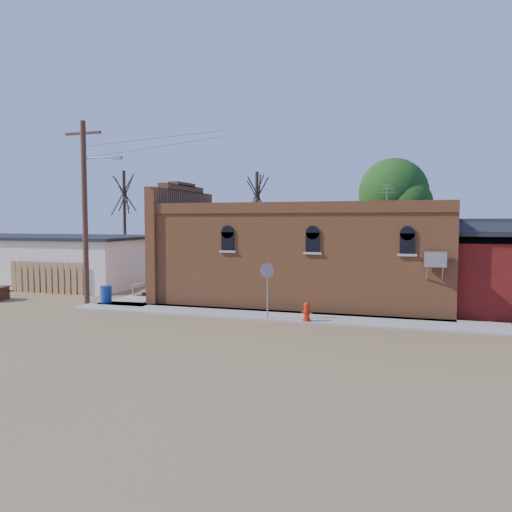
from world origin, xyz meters
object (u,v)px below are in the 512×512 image
(utility_pole, at_px, (86,208))
(stop_sign, at_px, (267,276))
(brick_bar, at_px, (300,256))
(fire_hydrant, at_px, (307,312))
(trash_barrel, at_px, (106,294))

(utility_pole, height_order, stop_sign, utility_pole)
(brick_bar, xyz_separation_m, fire_hydrant, (1.52, -5.50, -1.88))
(trash_barrel, bearing_deg, fire_hydrant, -8.18)
(brick_bar, relative_size, utility_pole, 1.82)
(brick_bar, distance_m, trash_barrel, 9.97)
(brick_bar, xyz_separation_m, stop_sign, (-0.15, -5.49, -0.46))
(brick_bar, height_order, trash_barrel, brick_bar)
(fire_hydrant, bearing_deg, trash_barrel, 155.30)
(fire_hydrant, xyz_separation_m, trash_barrel, (-10.46, 1.50, 0.04))
(utility_pole, xyz_separation_m, trash_barrel, (0.84, 0.30, -4.27))
(fire_hydrant, height_order, stop_sign, stop_sign)
(stop_sign, bearing_deg, utility_pole, 159.95)
(stop_sign, height_order, trash_barrel, stop_sign)
(fire_hydrant, relative_size, trash_barrel, 0.93)
(brick_bar, relative_size, fire_hydrant, 21.08)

